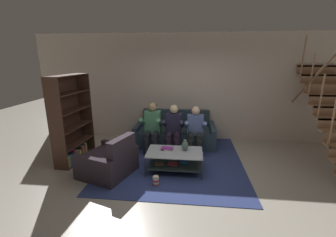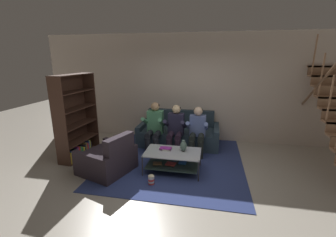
{
  "view_description": "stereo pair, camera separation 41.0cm",
  "coord_description": "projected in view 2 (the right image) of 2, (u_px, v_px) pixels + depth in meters",
  "views": [
    {
      "loc": [
        0.16,
        -3.8,
        2.25
      ],
      "look_at": [
        -0.33,
        0.81,
        1.0
      ],
      "focal_mm": 24.0,
      "sensor_mm": 36.0,
      "label": 1
    },
    {
      "loc": [
        0.56,
        -3.74,
        2.25
      ],
      "look_at": [
        -0.33,
        0.81,
        1.0
      ],
      "focal_mm": 24.0,
      "sensor_mm": 36.0,
      "label": 2
    }
  ],
  "objects": [
    {
      "name": "popcorn_tub",
      "position": [
        151.0,
        180.0,
        4.11
      ],
      "size": [
        0.11,
        0.11,
        0.19
      ],
      "color": "red",
      "rests_on": "ground"
    },
    {
      "name": "vase",
      "position": [
        183.0,
        146.0,
        4.53
      ],
      "size": [
        0.14,
        0.14,
        0.23
      ],
      "color": "#4E6A62",
      "rests_on": "coffee_table"
    },
    {
      "name": "back_partition",
      "position": [
        191.0,
        88.0,
        6.18
      ],
      "size": [
        8.4,
        0.12,
        2.9
      ],
      "primitive_type": "cube",
      "color": "beige",
      "rests_on": "ground"
    },
    {
      "name": "couch",
      "position": [
        179.0,
        134.0,
        6.04
      ],
      "size": [
        2.09,
        0.98,
        0.86
      ],
      "color": "#2D404D",
      "rests_on": "ground"
    },
    {
      "name": "person_seated_right",
      "position": [
        197.0,
        129.0,
        5.3
      ],
      "size": [
        0.5,
        0.58,
        1.14
      ],
      "color": "black",
      "rests_on": "ground"
    },
    {
      "name": "armchair",
      "position": [
        108.0,
        159.0,
        4.54
      ],
      "size": [
        1.14,
        1.17,
        0.82
      ],
      "color": "#2D252D",
      "rests_on": "ground"
    },
    {
      "name": "person_seated_middle",
      "position": [
        175.0,
        127.0,
        5.4
      ],
      "size": [
        0.5,
        0.58,
        1.16
      ],
      "color": "#291C2C",
      "rests_on": "ground"
    },
    {
      "name": "ground",
      "position": [
        177.0,
        181.0,
        4.23
      ],
      "size": [
        16.8,
        16.8,
        0.0
      ],
      "primitive_type": "plane",
      "color": "#ACA495"
    },
    {
      "name": "area_rug",
      "position": [
        175.0,
        157.0,
        5.25
      ],
      "size": [
        3.01,
        3.49,
        0.01
      ],
      "color": "navy",
      "rests_on": "ground"
    },
    {
      "name": "coffee_table",
      "position": [
        173.0,
        158.0,
        4.56
      ],
      "size": [
        1.12,
        0.67,
        0.42
      ],
      "color": "#AFB5BD",
      "rests_on": "ground"
    },
    {
      "name": "book_stack",
      "position": [
        166.0,
        149.0,
        4.61
      ],
      "size": [
        0.24,
        0.17,
        0.04
      ],
      "color": "silver",
      "rests_on": "coffee_table"
    },
    {
      "name": "bookshelf",
      "position": [
        75.0,
        127.0,
        5.16
      ],
      "size": [
        0.42,
        1.16,
        1.91
      ],
      "color": "#42291F",
      "rests_on": "ground"
    },
    {
      "name": "person_seated_left",
      "position": [
        154.0,
        125.0,
        5.5
      ],
      "size": [
        0.5,
        0.58,
        1.21
      ],
      "color": "#1F222A",
      "rests_on": "ground"
    }
  ]
}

